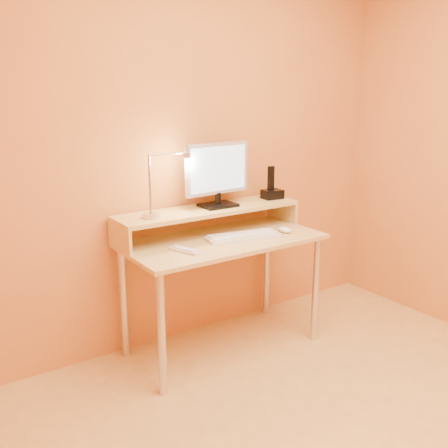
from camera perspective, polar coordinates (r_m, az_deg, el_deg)
wall_back at (r=3.15m, az=-3.45°, el=9.00°), size 3.00×0.04×2.50m
desk_leg_fl at (r=2.67m, az=-7.16°, el=-12.51°), size 0.04×0.04×0.69m
desk_leg_fr at (r=3.26m, az=10.47°, el=-7.43°), size 0.04×0.04×0.69m
desk_leg_bl at (r=3.08m, az=-11.45°, el=-8.82°), size 0.04×0.04×0.69m
desk_leg_br at (r=3.61m, az=4.91°, el=-5.03°), size 0.04×0.04×0.69m
desk_lower at (r=2.99m, az=-0.16°, el=-1.89°), size 1.20×0.60×0.02m
shelf_riser_left at (r=2.83m, az=-11.87°, el=-1.49°), size 0.02×0.30×0.14m
shelf_riser_right at (r=3.43m, az=6.65°, el=1.57°), size 0.02×0.30×0.14m
desk_shelf at (r=3.07m, az=-1.72°, el=1.63°), size 1.20×0.30×0.02m
monitor_foot at (r=3.10m, az=-0.69°, el=2.18°), size 0.22×0.16×0.02m
monitor_neck at (r=3.09m, az=-0.69°, el=2.97°), size 0.04×0.04×0.07m
monitor_panel at (r=3.07m, az=-0.80°, el=6.39°), size 0.46×0.07×0.31m
monitor_back at (r=3.09m, az=-1.04°, el=6.44°), size 0.41×0.05×0.27m
monitor_screen at (r=3.05m, az=-0.61°, el=6.35°), size 0.42×0.04×0.27m
lamp_base at (r=2.85m, az=-8.37°, el=0.95°), size 0.10×0.10×0.02m
lamp_post at (r=2.81m, az=-8.50°, el=4.47°), size 0.01×0.01×0.33m
lamp_arm at (r=2.84m, az=-6.43°, el=8.01°), size 0.24×0.01×0.01m
lamp_head at (r=2.90m, az=-4.30°, el=7.89°), size 0.04×0.04×0.03m
lamp_bulb at (r=2.90m, az=-4.30°, el=7.58°), size 0.03×0.03×0.00m
phone_dock at (r=3.35m, az=5.56°, el=3.42°), size 0.14×0.11×0.06m
phone_handset at (r=3.32m, az=5.40°, el=5.26°), size 0.04×0.03×0.16m
phone_led at (r=3.34m, az=6.71°, el=3.36°), size 0.01×0.00×0.04m
keyboard at (r=2.98m, az=2.20°, el=-1.50°), size 0.46×0.22×0.02m
mouse at (r=3.14m, az=7.00°, el=-0.65°), size 0.06×0.10×0.03m
remote_control at (r=2.74m, az=-4.54°, el=-3.06°), size 0.11×0.19×0.02m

